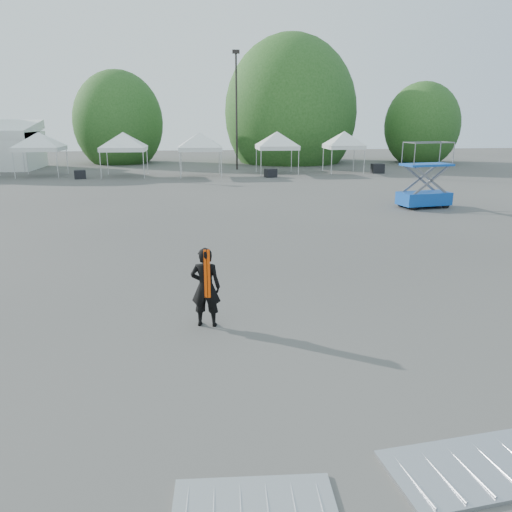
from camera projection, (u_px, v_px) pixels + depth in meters
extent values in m
plane|color=#474442|center=(226.00, 293.00, 12.79)|extent=(120.00, 120.00, 0.00)
cylinder|color=black|center=(236.00, 113.00, 42.49)|extent=(0.16, 0.16, 9.50)
cube|color=black|center=(236.00, 52.00, 41.18)|extent=(0.60, 0.25, 0.30)
cylinder|color=#382314|center=(121.00, 151.00, 49.82)|extent=(0.36, 0.36, 2.27)
ellipsoid|color=#204A18|center=(119.00, 122.00, 49.07)|extent=(4.16, 4.16, 4.78)
cylinder|color=#382314|center=(290.00, 148.00, 50.78)|extent=(0.36, 0.36, 2.80)
ellipsoid|color=#204A18|center=(290.00, 113.00, 49.86)|extent=(5.12, 5.12, 5.89)
cylinder|color=#382314|center=(420.00, 152.00, 50.48)|extent=(0.36, 0.36, 2.10)
ellipsoid|color=#204A18|center=(422.00, 126.00, 49.79)|extent=(3.84, 3.84, 4.42)
cylinder|color=silver|center=(14.00, 165.00, 36.80)|extent=(0.06, 0.06, 2.00)
cylinder|color=silver|center=(57.00, 165.00, 37.17)|extent=(0.06, 0.06, 2.00)
cylinder|color=silver|center=(27.00, 162.00, 39.77)|extent=(0.06, 0.06, 2.00)
cylinder|color=silver|center=(67.00, 161.00, 40.13)|extent=(0.06, 0.06, 2.00)
cube|color=white|center=(40.00, 149.00, 38.18)|extent=(3.30, 3.30, 0.30)
pyramid|color=white|center=(38.00, 132.00, 37.85)|extent=(4.66, 4.66, 1.10)
cylinder|color=silver|center=(100.00, 165.00, 36.57)|extent=(0.06, 0.06, 2.00)
cylinder|color=silver|center=(144.00, 165.00, 36.93)|extent=(0.06, 0.06, 2.00)
cylinder|color=silver|center=(107.00, 162.00, 39.55)|extent=(0.06, 0.06, 2.00)
cylinder|color=silver|center=(147.00, 161.00, 39.91)|extent=(0.06, 0.06, 2.00)
cube|color=white|center=(124.00, 149.00, 37.95)|extent=(3.31, 3.31, 0.30)
pyramid|color=white|center=(123.00, 132.00, 37.62)|extent=(4.69, 4.69, 1.10)
cylinder|color=silver|center=(180.00, 165.00, 36.84)|extent=(0.06, 0.06, 2.00)
cylinder|color=silver|center=(221.00, 165.00, 37.19)|extent=(0.06, 0.06, 2.00)
cylinder|color=silver|center=(181.00, 162.00, 39.74)|extent=(0.06, 0.06, 2.00)
cylinder|color=silver|center=(219.00, 161.00, 40.10)|extent=(0.06, 0.06, 2.00)
cube|color=white|center=(200.00, 149.00, 38.18)|extent=(3.24, 3.24, 0.30)
pyramid|color=white|center=(200.00, 132.00, 37.85)|extent=(4.58, 4.58, 1.10)
cylinder|color=silver|center=(261.00, 163.00, 38.52)|extent=(0.06, 0.06, 2.00)
cylinder|color=silver|center=(299.00, 163.00, 38.87)|extent=(0.06, 0.06, 2.00)
cylinder|color=silver|center=(256.00, 160.00, 41.35)|extent=(0.06, 0.06, 2.00)
cylinder|color=silver|center=(291.00, 160.00, 41.70)|extent=(0.06, 0.06, 2.00)
cube|color=white|center=(277.00, 147.00, 39.82)|extent=(3.16, 3.16, 0.30)
pyramid|color=white|center=(277.00, 131.00, 39.49)|extent=(4.47, 4.47, 1.10)
cylinder|color=silver|center=(332.00, 162.00, 39.57)|extent=(0.06, 0.06, 2.00)
cylinder|color=silver|center=(364.00, 161.00, 39.88)|extent=(0.06, 0.06, 2.00)
cylinder|color=silver|center=(323.00, 159.00, 42.14)|extent=(0.06, 0.06, 2.00)
cylinder|color=silver|center=(354.00, 159.00, 42.45)|extent=(0.06, 0.06, 2.00)
cube|color=white|center=(344.00, 147.00, 40.72)|extent=(2.89, 2.89, 0.30)
pyramid|color=white|center=(344.00, 131.00, 40.39)|extent=(4.08, 4.08, 1.10)
imported|color=black|center=(206.00, 287.00, 10.56)|extent=(0.70, 0.53, 1.74)
cube|color=#FF4705|center=(205.00, 274.00, 10.31)|extent=(0.14, 0.02, 1.04)
cube|color=#0D3BAD|center=(424.00, 198.00, 24.91)|extent=(2.67, 1.66, 0.62)
cube|color=#0D3BAD|center=(427.00, 165.00, 24.47)|extent=(2.56, 1.59, 0.10)
cylinder|color=black|center=(413.00, 206.00, 24.25)|extent=(0.40, 0.22, 0.37)
cylinder|color=black|center=(446.00, 205.00, 24.77)|extent=(0.40, 0.22, 0.37)
cylinder|color=black|center=(401.00, 203.00, 25.21)|extent=(0.40, 0.22, 0.37)
cylinder|color=black|center=(433.00, 201.00, 25.73)|extent=(0.40, 0.22, 0.37)
cube|color=#ADB0B5|center=(254.00, 506.00, 5.73)|extent=(1.94, 1.05, 0.04)
cube|color=#ADB0B5|center=(480.00, 468.00, 6.35)|extent=(2.49, 1.44, 0.05)
cube|color=black|center=(80.00, 174.00, 36.91)|extent=(0.92, 0.77, 0.63)
cube|color=black|center=(271.00, 173.00, 37.83)|extent=(0.99, 0.87, 0.65)
cube|color=black|center=(378.00, 169.00, 40.69)|extent=(0.98, 0.78, 0.75)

